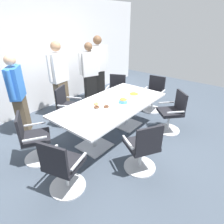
{
  "coord_description": "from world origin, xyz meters",
  "views": [
    {
      "loc": [
        -2.71,
        -2.2,
        2.31
      ],
      "look_at": [
        0.0,
        0.0,
        0.55
      ],
      "focal_mm": 30.33,
      "sensor_mm": 36.0,
      "label": 1
    }
  ],
  "objects": [
    {
      "name": "snack_bowl_pretzels",
      "position": [
        0.16,
        -0.16,
        0.8
      ],
      "size": [
        0.17,
        0.17,
        0.1
      ],
      "color": "#4C9EC6",
      "rests_on": "conference_table"
    },
    {
      "name": "office_chair_2",
      "position": [
        -0.51,
        -1.05,
        0.41
      ],
      "size": [
        0.74,
        0.74,
        0.91
      ],
      "rotation": [
        0.0,
        0.0,
        -0.53
      ],
      "color": "silver",
      "rests_on": "ground"
    },
    {
      "name": "person_standing_2",
      "position": [
        0.98,
        1.61,
        0.89
      ],
      "size": [
        0.6,
        0.36,
        1.72
      ],
      "rotation": [
        0.0,
        0.0,
        -3.5
      ],
      "color": "black",
      "rests_on": "ground"
    },
    {
      "name": "office_chair_4",
      "position": [
        1.7,
        -0.07,
        0.41
      ],
      "size": [
        0.59,
        0.59,
        0.91
      ],
      "rotation": [
        0.0,
        0.0,
        1.67
      ],
      "color": "silver",
      "rests_on": "ground"
    },
    {
      "name": "donut_platter",
      "position": [
        -0.25,
        0.07,
        0.77
      ],
      "size": [
        0.35,
        0.35,
        0.04
      ],
      "color": "white",
      "rests_on": "conference_table"
    },
    {
      "name": "person_standing_1",
      "position": [
        -0.0,
        1.67,
        0.96
      ],
      "size": [
        0.62,
        0.27,
        1.83
      ],
      "rotation": [
        0.0,
        0.0,
        -3.02
      ],
      "color": "brown",
      "rests_on": "ground"
    },
    {
      "name": "person_standing_3",
      "position": [
        1.33,
        1.6,
        0.98
      ],
      "size": [
        0.58,
        0.39,
        1.86
      ],
      "rotation": [
        0.0,
        0.0,
        -3.6
      ],
      "color": "black",
      "rests_on": "ground"
    },
    {
      "name": "office_chair_3",
      "position": [
        0.97,
        -0.9,
        0.41
      ],
      "size": [
        0.76,
        0.76,
        0.91
      ],
      "rotation": [
        0.0,
        0.0,
        0.83
      ],
      "color": "silver",
      "rests_on": "ground"
    },
    {
      "name": "ground_plane",
      "position": [
        0.0,
        0.0,
        -0.01
      ],
      "size": [
        10.0,
        10.0,
        0.01
      ],
      "primitive_type": "cube",
      "color": "#3D4754"
    },
    {
      "name": "conference_table",
      "position": [
        0.0,
        0.0,
        0.63
      ],
      "size": [
        2.4,
        1.2,
        0.75
      ],
      "color": "white",
      "rests_on": "ground"
    },
    {
      "name": "office_chair_5",
      "position": [
        1.17,
        0.8,
        0.41
      ],
      "size": [
        0.72,
        0.72,
        0.91
      ],
      "rotation": [
        0.0,
        0.0,
        -4.26
      ],
      "color": "silver",
      "rests_on": "ground"
    },
    {
      "name": "office_chair_6",
      "position": [
        -0.27,
        1.09,
        0.41
      ],
      "size": [
        0.72,
        0.72,
        0.91
      ],
      "rotation": [
        0.0,
        0.0,
        -2.68
      ],
      "color": "silver",
      "rests_on": "ground"
    },
    {
      "name": "office_chair_1",
      "position": [
        -1.59,
        -0.4,
        0.41
      ],
      "size": [
        0.67,
        0.67,
        0.91
      ],
      "rotation": [
        0.0,
        0.0,
        -1.28
      ],
      "color": "silver",
      "rests_on": "ground"
    },
    {
      "name": "office_chair_0",
      "position": [
        -1.48,
        0.55,
        0.41
      ],
      "size": [
        0.74,
        0.74,
        0.91
      ],
      "rotation": [
        0.0,
        0.0,
        -2.11
      ],
      "color": "silver",
      "rests_on": "ground"
    },
    {
      "name": "plate_stack",
      "position": [
        0.22,
        0.32,
        0.77
      ],
      "size": [
        0.2,
        0.2,
        0.04
      ],
      "color": "white",
      "rests_on": "conference_table"
    },
    {
      "name": "back_wall",
      "position": [
        0.0,
        2.4,
        1.4
      ],
      "size": [
        8.0,
        0.1,
        2.8
      ],
      "primitive_type": "cube",
      "color": "white",
      "rests_on": "ground"
    },
    {
      "name": "snack_bowl_chips_orange",
      "position": [
        0.59,
        -0.14,
        0.79
      ],
      "size": [
        0.21,
        0.21,
        0.09
      ],
      "color": "beige",
      "rests_on": "conference_table"
    },
    {
      "name": "person_standing_0",
      "position": [
        -1.11,
        1.61,
        0.88
      ],
      "size": [
        0.46,
        0.51,
        1.69
      ],
      "rotation": [
        0.0,
        0.0,
        -2.29
      ],
      "color": "brown",
      "rests_on": "ground"
    },
    {
      "name": "napkin_pile",
      "position": [
        -0.29,
        -0.41,
        0.79
      ],
      "size": [
        0.19,
        0.19,
        0.08
      ],
      "primitive_type": "cube",
      "color": "white",
      "rests_on": "conference_table"
    }
  ]
}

